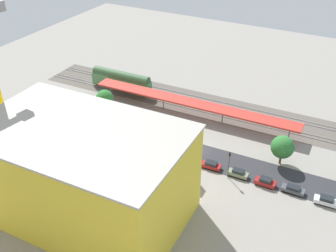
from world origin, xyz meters
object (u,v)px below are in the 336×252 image
(platform_canopy_near, at_px, (192,103))
(parked_car_2, at_px, (265,182))
(parked_car_1, at_px, (293,190))
(box_truck_1, at_px, (179,174))
(traffic_light, at_px, (229,161))
(box_truck_0, at_px, (96,146))
(freight_coach_far, at_px, (121,80))
(street_tree_0, at_px, (105,98))
(parked_car_4, at_px, (211,165))
(parked_car_0, at_px, (326,201))
(parked_car_3, at_px, (238,173))
(parked_car_5, at_px, (187,157))
(street_tree_2, at_px, (282,147))
(box_truck_2, at_px, (101,148))
(construction_building, at_px, (84,174))

(platform_canopy_near, height_order, parked_car_2, platform_canopy_near)
(platform_canopy_near, relative_size, parked_car_2, 13.24)
(parked_car_1, relative_size, box_truck_1, 0.53)
(box_truck_1, height_order, traffic_light, traffic_light)
(parked_car_2, bearing_deg, box_truck_0, 9.90)
(freight_coach_far, distance_m, street_tree_0, 16.02)
(parked_car_4, bearing_deg, platform_canopy_near, -54.43)
(freight_coach_far, bearing_deg, parked_car_0, 160.08)
(parked_car_3, bearing_deg, traffic_light, 35.23)
(freight_coach_far, relative_size, parked_car_2, 4.43)
(parked_car_5, bearing_deg, parked_car_3, 179.17)
(parked_car_2, distance_m, parked_car_5, 18.70)
(street_tree_0, xyz_separation_m, traffic_light, (-39.22, 9.52, -0.88))
(parked_car_3, xyz_separation_m, traffic_light, (1.89, 1.33, 3.65))
(box_truck_0, height_order, street_tree_2, street_tree_2)
(parked_car_5, xyz_separation_m, box_truck_1, (-1.52, 7.39, 0.98))
(platform_canopy_near, distance_m, street_tree_2, 29.00)
(parked_car_4, xyz_separation_m, traffic_light, (-4.52, 1.29, 3.68))
(parked_car_3, height_order, street_tree_0, street_tree_0)
(parked_car_2, xyz_separation_m, street_tree_0, (47.27, -8.30, 4.49))
(parked_car_4, xyz_separation_m, box_truck_2, (24.94, 7.28, 1.02))
(parked_car_3, distance_m, traffic_light, 4.32)
(parked_car_1, bearing_deg, box_truck_0, 9.27)
(box_truck_1, height_order, street_tree_0, street_tree_0)
(parked_car_0, bearing_deg, parked_car_1, -4.07)
(platform_canopy_near, bearing_deg, box_truck_1, 109.13)
(freight_coach_far, height_order, parked_car_5, freight_coach_far)
(traffic_light, bearing_deg, box_truck_1, 32.75)
(box_truck_2, height_order, traffic_light, traffic_light)
(platform_canopy_near, height_order, freight_coach_far, freight_coach_far)
(freight_coach_far, bearing_deg, box_truck_2, 115.43)
(parked_car_4, xyz_separation_m, box_truck_1, (4.61, 7.16, 0.97))
(platform_canopy_near, bearing_deg, parked_car_4, 125.57)
(parked_car_4, height_order, box_truck_2, box_truck_2)
(box_truck_1, relative_size, traffic_light, 1.33)
(parked_car_1, distance_m, box_truck_2, 43.98)
(parked_car_4, distance_m, construction_building, 30.16)
(box_truck_0, distance_m, street_tree_2, 43.25)
(freight_coach_far, distance_m, parked_car_2, 57.17)
(parked_car_0, xyz_separation_m, construction_building, (41.17, 24.00, 8.47))
(parked_car_5, distance_m, box_truck_0, 21.81)
(freight_coach_far, height_order, construction_building, construction_building)
(box_truck_0, relative_size, box_truck_2, 0.88)
(parked_car_2, height_order, box_truck_1, box_truck_1)
(parked_car_2, distance_m, parked_car_4, 12.57)
(freight_coach_far, relative_size, street_tree_0, 2.56)
(platform_canopy_near, xyz_separation_m, parked_car_3, (-20.19, 19.22, -3.19))
(platform_canopy_near, distance_m, parked_car_3, 28.06)
(platform_canopy_near, distance_m, construction_building, 43.70)
(parked_car_3, bearing_deg, construction_building, 46.96)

